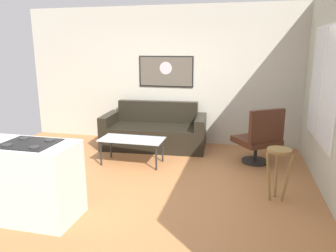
{
  "coord_description": "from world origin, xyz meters",
  "views": [
    {
      "loc": [
        1.49,
        -4.12,
        1.96
      ],
      "look_at": [
        0.28,
        0.9,
        0.7
      ],
      "focal_mm": 34.23,
      "sensor_mm": 36.0,
      "label": 1
    }
  ],
  "objects_px": {
    "armchair": "(260,138)",
    "bar_stool": "(278,161)",
    "coffee_table": "(132,141)",
    "wall_painting": "(166,71)",
    "couch": "(155,133)"
  },
  "relations": [
    {
      "from": "armchair",
      "to": "bar_stool",
      "type": "distance_m",
      "value": 1.35
    },
    {
      "from": "coffee_table",
      "to": "bar_stool",
      "type": "xyz_separation_m",
      "value": [
        2.31,
        -0.84,
        0.12
      ]
    },
    {
      "from": "armchair",
      "to": "wall_painting",
      "type": "relative_size",
      "value": 0.86
    },
    {
      "from": "coffee_table",
      "to": "wall_painting",
      "type": "xyz_separation_m",
      "value": [
        0.23,
        1.52,
        1.08
      ]
    },
    {
      "from": "coffee_table",
      "to": "armchair",
      "type": "bearing_deg",
      "value": 12.93
    },
    {
      "from": "bar_stool",
      "to": "wall_painting",
      "type": "relative_size",
      "value": 0.61
    },
    {
      "from": "coffee_table",
      "to": "couch",
      "type": "bearing_deg",
      "value": 83.73
    },
    {
      "from": "couch",
      "to": "coffee_table",
      "type": "bearing_deg",
      "value": -96.27
    },
    {
      "from": "wall_painting",
      "to": "coffee_table",
      "type": "bearing_deg",
      "value": -98.57
    },
    {
      "from": "coffee_table",
      "to": "wall_painting",
      "type": "bearing_deg",
      "value": 81.43
    },
    {
      "from": "coffee_table",
      "to": "armchair",
      "type": "height_order",
      "value": "armchair"
    },
    {
      "from": "coffee_table",
      "to": "armchair",
      "type": "distance_m",
      "value": 2.19
    },
    {
      "from": "armchair",
      "to": "bar_stool",
      "type": "bearing_deg",
      "value": -82.25
    },
    {
      "from": "armchair",
      "to": "wall_painting",
      "type": "bearing_deg",
      "value": 151.6
    },
    {
      "from": "coffee_table",
      "to": "wall_painting",
      "type": "relative_size",
      "value": 0.95
    }
  ]
}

